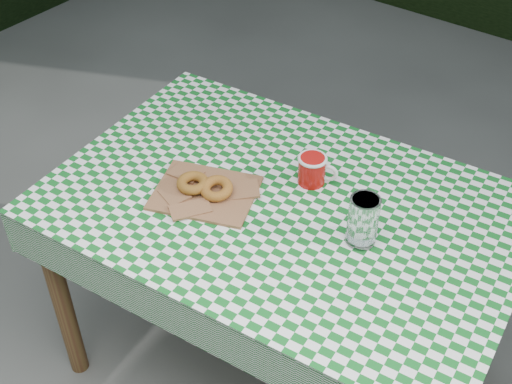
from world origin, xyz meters
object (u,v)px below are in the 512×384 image
drinking_glass (363,221)px  table (280,293)px  paper_bag (205,192)px  coffee_mug (312,170)px

drinking_glass → table: bearing=179.7°
table → paper_bag: bearing=-158.5°
coffee_mug → drinking_glass: bearing=-47.6°
drinking_glass → paper_bag: bearing=-167.5°
table → paper_bag: paper_bag is taller
paper_bag → drinking_glass: size_ratio=1.96×
coffee_mug → table: bearing=-114.9°
paper_bag → drinking_glass: (0.45, 0.10, 0.06)m
table → drinking_glass: (0.25, -0.00, 0.45)m
table → drinking_glass: size_ratio=8.97×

